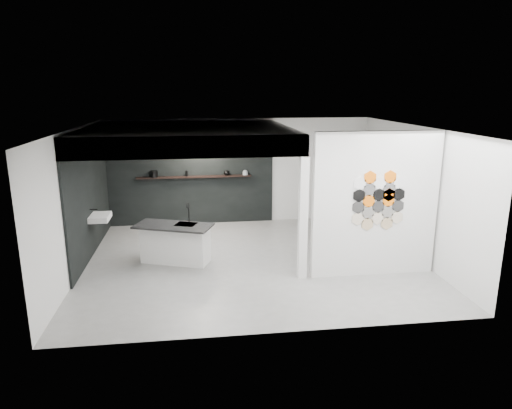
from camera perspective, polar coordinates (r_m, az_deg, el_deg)
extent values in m
cube|color=slate|center=(9.79, -0.35, -7.02)|extent=(7.00, 6.00, 0.01)
cube|color=silver|center=(8.98, 14.68, -0.04)|extent=(2.45, 0.15, 2.80)
cube|color=black|center=(12.25, -8.17, 2.95)|extent=(4.40, 0.04, 2.35)
cube|color=black|center=(10.59, -20.06, 0.43)|extent=(0.04, 4.00, 2.35)
cube|color=silver|center=(10.10, -8.52, 8.44)|extent=(4.40, 4.00, 0.40)
cube|color=silver|center=(8.62, 5.89, -1.79)|extent=(0.16, 0.16, 2.35)
cube|color=silver|center=(8.19, -8.69, 7.11)|extent=(4.40, 0.16, 0.40)
cube|color=silver|center=(10.43, -18.91, -1.52)|extent=(0.40, 0.60, 0.12)
cube|color=black|center=(12.12, -7.72, 3.45)|extent=(3.00, 0.15, 0.04)
cube|color=silver|center=(9.72, -10.03, -4.87)|extent=(1.48, 0.97, 0.79)
cube|color=black|center=(9.53, -10.31, -2.64)|extent=(1.71, 1.20, 0.04)
cube|color=black|center=(9.55, -8.76, -2.48)|extent=(0.51, 0.48, 0.01)
cylinder|color=black|center=(9.66, -8.39, -1.08)|extent=(0.03, 0.03, 0.37)
torus|color=black|center=(9.56, -8.55, -0.10)|extent=(0.06, 0.13, 0.13)
cylinder|color=black|center=(12.16, -12.67, 3.75)|extent=(0.21, 0.21, 0.17)
ellipsoid|color=black|center=(12.13, -3.68, 3.98)|extent=(0.20, 0.20, 0.14)
cylinder|color=gray|center=(12.18, -1.35, 3.95)|extent=(0.16, 0.16, 0.10)
cylinder|color=gray|center=(12.18, -1.36, 4.01)|extent=(0.10, 0.10, 0.12)
cylinder|color=black|center=(12.11, -8.67, 3.85)|extent=(0.07, 0.07, 0.15)
cylinder|color=black|center=(12.16, -12.80, 3.62)|extent=(0.09, 0.09, 0.11)
cylinder|color=beige|center=(8.84, 12.60, -1.75)|extent=(0.26, 0.02, 0.26)
cylinder|color=#2D2D2D|center=(8.78, 12.68, -0.33)|extent=(0.26, 0.02, 0.26)
cylinder|color=black|center=(8.73, 12.76, 1.10)|extent=(0.26, 0.02, 0.26)
cylinder|color=white|center=(8.68, 12.84, 2.55)|extent=(0.26, 0.02, 0.26)
cylinder|color=tan|center=(8.94, 13.74, -2.39)|extent=(0.26, 0.02, 0.26)
cylinder|color=#66635E|center=(8.88, 13.82, -0.99)|extent=(0.26, 0.02, 0.26)
cylinder|color=orange|center=(8.82, 13.91, 0.42)|extent=(0.26, 0.02, 0.26)
cylinder|color=black|center=(8.77, 14.00, 1.85)|extent=(0.26, 0.02, 0.26)
cylinder|color=orange|center=(8.73, 14.08, 3.29)|extent=(0.26, 0.02, 0.26)
cylinder|color=beige|center=(8.98, 14.94, -1.64)|extent=(0.26, 0.02, 0.26)
cylinder|color=#2D2D2D|center=(8.92, 15.03, -0.25)|extent=(0.26, 0.02, 0.26)
cylinder|color=black|center=(8.87, 15.13, 1.16)|extent=(0.26, 0.02, 0.26)
cylinder|color=white|center=(8.82, 15.22, 2.59)|extent=(0.26, 0.02, 0.26)
cylinder|color=tan|center=(9.08, 16.03, -2.27)|extent=(0.26, 0.02, 0.26)
cylinder|color=#66635E|center=(9.02, 16.13, -0.90)|extent=(0.26, 0.02, 0.26)
cylinder|color=orange|center=(8.97, 16.23, 0.49)|extent=(0.26, 0.02, 0.26)
cylinder|color=black|center=(8.92, 16.33, 1.90)|extent=(0.26, 0.02, 0.26)
cylinder|color=orange|center=(8.88, 16.43, 3.32)|extent=(0.26, 0.02, 0.26)
cylinder|color=beige|center=(9.13, 17.21, -1.53)|extent=(0.26, 0.02, 0.26)
cylinder|color=#2D2D2D|center=(9.07, 17.31, -0.16)|extent=(0.26, 0.02, 0.26)
cylinder|color=black|center=(9.02, 17.41, 1.22)|extent=(0.26, 0.02, 0.26)
cylinder|color=white|center=(8.98, 17.52, 2.62)|extent=(0.26, 0.02, 0.26)
cylinder|color=orange|center=(8.94, 16.28, 1.19)|extent=(0.26, 0.02, 0.26)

